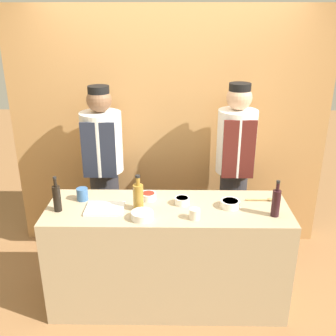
# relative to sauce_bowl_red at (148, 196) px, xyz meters

# --- Properties ---
(ground_plane) EXTENTS (14.00, 14.00, 0.00)m
(ground_plane) POSITION_rel_sauce_bowl_red_xyz_m (0.16, -0.13, -0.93)
(ground_plane) COLOR olive
(cabinet_wall) EXTENTS (3.11, 0.18, 2.40)m
(cabinet_wall) POSITION_rel_sauce_bowl_red_xyz_m (0.16, 0.94, 0.27)
(cabinet_wall) COLOR #B7844C
(cabinet_wall) RESTS_ON ground_plane
(counter) EXTENTS (1.91, 0.63, 0.90)m
(counter) POSITION_rel_sauce_bowl_red_xyz_m (0.16, -0.13, -0.48)
(counter) COLOR tan
(counter) RESTS_ON ground_plane
(sauce_bowl_red) EXTENTS (0.13, 0.13, 0.06)m
(sauce_bowl_red) POSITION_rel_sauce_bowl_red_xyz_m (0.00, 0.00, 0.00)
(sauce_bowl_red) COLOR white
(sauce_bowl_red) RESTS_ON counter
(sauce_bowl_orange) EXTENTS (0.12, 0.12, 0.06)m
(sauce_bowl_orange) POSITION_rel_sauce_bowl_red_xyz_m (0.27, -0.08, 0.00)
(sauce_bowl_orange) COLOR white
(sauce_bowl_orange) RESTS_ON counter
(sauce_bowl_purple) EXTENTS (0.15, 0.15, 0.06)m
(sauce_bowl_purple) POSITION_rel_sauce_bowl_red_xyz_m (0.65, -0.13, 0.00)
(sauce_bowl_purple) COLOR white
(sauce_bowl_purple) RESTS_ON counter
(sauce_bowl_green) EXTENTS (0.17, 0.17, 0.06)m
(sauce_bowl_green) POSITION_rel_sauce_bowl_red_xyz_m (-0.02, -0.33, 0.00)
(sauce_bowl_green) COLOR white
(sauce_bowl_green) RESTS_ON counter
(cutting_board) EXTENTS (0.29, 0.22, 0.02)m
(cutting_board) POSITION_rel_sauce_bowl_red_xyz_m (-0.33, -0.19, -0.02)
(cutting_board) COLOR white
(cutting_board) RESTS_ON counter
(bottle_vinegar) EXTENTS (0.08, 0.08, 0.29)m
(bottle_vinegar) POSITION_rel_sauce_bowl_red_xyz_m (-0.07, -0.18, 0.08)
(bottle_vinegar) COLOR olive
(bottle_vinegar) RESTS_ON counter
(bottle_wine) EXTENTS (0.06, 0.06, 0.29)m
(bottle_wine) POSITION_rel_sauce_bowl_red_xyz_m (0.97, -0.26, 0.08)
(bottle_wine) COLOR black
(bottle_wine) RESTS_ON counter
(bottle_soy) EXTENTS (0.06, 0.06, 0.28)m
(bottle_soy) POSITION_rel_sauce_bowl_red_xyz_m (-0.68, -0.21, 0.08)
(bottle_soy) COLOR black
(bottle_soy) RESTS_ON counter
(cup_cream) EXTENTS (0.08, 0.08, 0.08)m
(cup_cream) POSITION_rel_sauce_bowl_red_xyz_m (0.36, -0.32, 0.01)
(cup_cream) COLOR silver
(cup_cream) RESTS_ON counter
(cup_blue) EXTENTS (0.09, 0.09, 0.10)m
(cup_blue) POSITION_rel_sauce_bowl_red_xyz_m (-0.54, -0.02, 0.02)
(cup_blue) COLOR #386093
(cup_blue) RESTS_ON counter
(wooden_spoon) EXTENTS (0.23, 0.04, 0.02)m
(wooden_spoon) POSITION_rel_sauce_bowl_red_xyz_m (0.93, -0.02, -0.02)
(wooden_spoon) COLOR #B2844C
(wooden_spoon) RESTS_ON counter
(chef_left) EXTENTS (0.38, 0.38, 1.72)m
(chef_left) POSITION_rel_sauce_bowl_red_xyz_m (-0.46, 0.56, 0.00)
(chef_left) COLOR #28282D
(chef_left) RESTS_ON ground_plane
(chef_right) EXTENTS (0.36, 0.36, 1.75)m
(chef_right) POSITION_rel_sauce_bowl_red_xyz_m (0.78, 0.56, 0.03)
(chef_right) COLOR #28282D
(chef_right) RESTS_ON ground_plane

